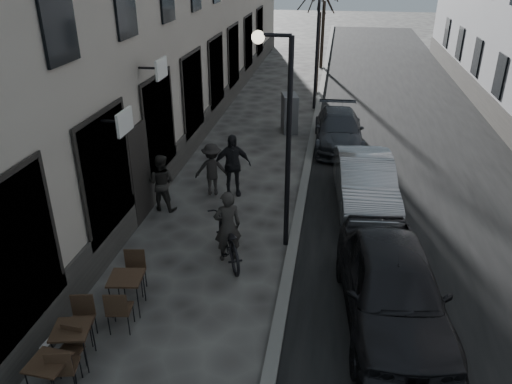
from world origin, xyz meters
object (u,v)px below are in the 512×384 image
(streetlamp_far, at_px, (314,37))
(sign_board, at_px, (41,327))
(bicycle, at_px, (228,239))
(pedestrian_far, at_px, (232,165))
(car_near, at_px, (392,287))
(streetlamp_near, at_px, (281,121))
(bistro_set_c, at_px, (127,290))
(car_mid, at_px, (365,182))
(pedestrian_mid, at_px, (212,169))
(bistro_set_b, at_px, (74,342))
(utility_cabinet, at_px, (290,113))
(car_far, at_px, (339,130))
(bistro_set_a, at_px, (51,375))
(pedestrian_near, at_px, (161,183))

(streetlamp_far, relative_size, sign_board, 5.12)
(bicycle, distance_m, pedestrian_far, 3.49)
(streetlamp_far, height_order, car_near, streetlamp_far)
(streetlamp_near, relative_size, bistro_set_c, 3.14)
(bicycle, distance_m, car_near, 3.92)
(car_mid, bearing_deg, pedestrian_mid, 175.10)
(bistro_set_b, height_order, pedestrian_mid, pedestrian_mid)
(utility_cabinet, bearing_deg, bistro_set_b, -114.64)
(streetlamp_far, xyz_separation_m, car_far, (1.33, -4.73, -2.55))
(streetlamp_near, bearing_deg, bistro_set_a, -120.15)
(car_mid, distance_m, car_far, 4.84)
(streetlamp_far, distance_m, utility_cabinet, 4.23)
(streetlamp_far, bearing_deg, bistro_set_b, -100.40)
(car_far, bearing_deg, bistro_set_b, -113.27)
(streetlamp_near, distance_m, bistro_set_a, 6.66)
(bistro_set_c, bearing_deg, pedestrian_mid, 77.19)
(sign_board, height_order, car_near, car_near)
(bistro_set_c, bearing_deg, car_far, 59.97)
(pedestrian_far, bearing_deg, streetlamp_near, -76.14)
(bistro_set_b, xyz_separation_m, pedestrian_near, (-0.40, 5.84, 0.35))
(car_near, bearing_deg, pedestrian_far, 123.92)
(bistro_set_a, height_order, car_mid, car_mid)
(streetlamp_far, bearing_deg, sign_board, -103.32)
(utility_cabinet, relative_size, pedestrian_near, 0.92)
(streetlamp_far, relative_size, car_mid, 1.18)
(pedestrian_near, distance_m, car_near, 7.01)
(bicycle, height_order, pedestrian_near, pedestrian_near)
(pedestrian_mid, bearing_deg, pedestrian_far, 178.05)
(sign_board, distance_m, car_near, 6.55)
(utility_cabinet, bearing_deg, bicycle, -107.08)
(pedestrian_far, bearing_deg, pedestrian_near, -164.04)
(bicycle, distance_m, pedestrian_mid, 3.56)
(bistro_set_c, distance_m, sign_board, 1.68)
(utility_cabinet, bearing_deg, bistro_set_c, -114.31)
(car_mid, bearing_deg, car_far, 94.44)
(car_near, xyz_separation_m, car_mid, (-0.35, 4.97, -0.08))
(streetlamp_near, height_order, bistro_set_c, streetlamp_near)
(bistro_set_a, relative_size, pedestrian_far, 0.78)
(streetlamp_near, height_order, pedestrian_near, streetlamp_near)
(car_mid, height_order, car_far, car_mid)
(pedestrian_mid, bearing_deg, streetlamp_near, 124.00)
(streetlamp_near, bearing_deg, bistro_set_b, -123.85)
(bistro_set_b, relative_size, bicycle, 0.77)
(streetlamp_far, height_order, car_far, streetlamp_far)
(streetlamp_far, height_order, pedestrian_far, streetlamp_far)
(streetlamp_far, distance_m, bistro_set_c, 15.46)
(bicycle, bearing_deg, car_mid, -158.67)
(streetlamp_near, relative_size, sign_board, 5.12)
(car_near, relative_size, car_far, 1.09)
(pedestrian_near, bearing_deg, pedestrian_far, -138.59)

